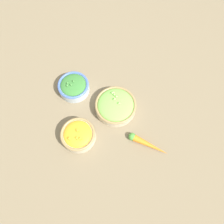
{
  "coord_description": "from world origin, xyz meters",
  "views": [
    {
      "loc": [
        -0.08,
        0.37,
        0.96
      ],
      "look_at": [
        0.0,
        0.0,
        0.03
      ],
      "focal_mm": 35.0,
      "sensor_mm": 36.0,
      "label": 1
    }
  ],
  "objects": [
    {
      "name": "bowl_squash",
      "position": [
        0.12,
        0.14,
        0.03
      ],
      "size": [
        0.15,
        0.15,
        0.07
      ],
      "color": "beige",
      "rests_on": "ground_plane"
    },
    {
      "name": "bowl_lettuce",
      "position": [
        -0.01,
        -0.03,
        0.03
      ],
      "size": [
        0.19,
        0.19,
        0.07
      ],
      "color": "beige",
      "rests_on": "ground_plane"
    },
    {
      "name": "loose_carrot",
      "position": [
        -0.18,
        0.11,
        0.02
      ],
      "size": [
        0.19,
        0.07,
        0.03
      ],
      "rotation": [
        0.0,
        0.0,
        2.9
      ],
      "color": "orange",
      "rests_on": "ground_plane"
    },
    {
      "name": "ground_plane",
      "position": [
        0.0,
        0.0,
        0.0
      ],
      "size": [
        3.0,
        3.0,
        0.0
      ],
      "primitive_type": "plane",
      "color": "#75664C"
    },
    {
      "name": "bowl_broccoli",
      "position": [
        0.21,
        -0.09,
        0.03
      ],
      "size": [
        0.15,
        0.15,
        0.07
      ],
      "color": "#B2C1CC",
      "rests_on": "ground_plane"
    }
  ]
}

